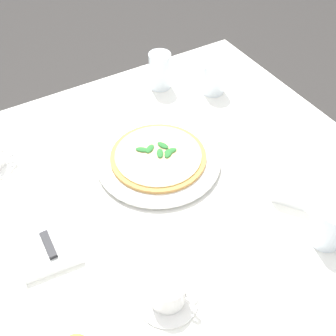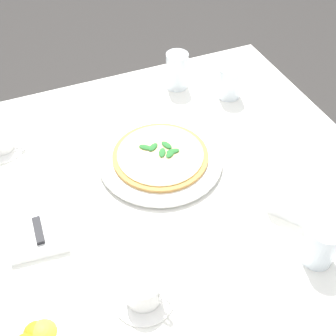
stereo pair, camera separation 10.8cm
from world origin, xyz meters
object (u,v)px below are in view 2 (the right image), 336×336
pizza (160,155)px  water_glass_left_edge (229,84)px  pizza_plate (160,159)px  napkin_folded (37,219)px  dinner_knife (35,214)px  menu_card (286,211)px  water_glass_right_edge (320,246)px  coffee_cup_near_right (0,141)px  water_glass_far_right (177,73)px  coffee_cup_far_left (144,291)px

pizza → water_glass_left_edge: 0.37m
pizza_plate → napkin_folded: (-0.07, 0.35, -0.00)m
dinner_knife → menu_card: (-0.23, -0.55, 0.01)m
water_glass_left_edge → napkin_folded: size_ratio=0.44×
water_glass_right_edge → napkin_folded: 0.65m
pizza → coffee_cup_near_right: bearing=60.6°
water_glass_right_edge → coffee_cup_near_right: bearing=43.3°
pizza → water_glass_far_right: size_ratio=2.17×
pizza_plate → pizza: 0.01m
water_glass_far_right → dinner_knife: size_ratio=0.61×
napkin_folded → dinner_knife: bearing=3.8°
pizza → water_glass_far_right: 0.36m
pizza_plate → napkin_folded: size_ratio=1.45×
pizza_plate → water_glass_left_edge: 0.37m
pizza_plate → dinner_knife: 0.36m
water_glass_left_edge → water_glass_right_edge: water_glass_right_edge is taller
pizza → water_glass_far_right: bearing=-30.6°
coffee_cup_near_right → menu_card: same height
water_glass_left_edge → napkin_folded: 0.72m
pizza_plate → water_glass_right_edge: size_ratio=3.23×
dinner_knife → menu_card: size_ratio=2.64×
water_glass_left_edge → napkin_folded: water_glass_left_edge is taller
pizza → dinner_knife: (-0.07, 0.35, -0.00)m
coffee_cup_far_left → dinner_knife: bearing=30.3°
coffee_cup_far_left → napkin_folded: coffee_cup_far_left is taller
water_glass_far_right → water_glass_left_edge: (-0.11, -0.13, -0.01)m
coffee_cup_far_left → napkin_folded: size_ratio=0.56×
coffee_cup_near_right → coffee_cup_far_left: bearing=-160.0°
water_glass_right_edge → water_glass_far_right: bearing=2.0°
pizza → coffee_cup_far_left: (-0.36, 0.18, 0.01)m
water_glass_left_edge → pizza_plate: bearing=122.0°
coffee_cup_far_left → water_glass_far_right: bearing=-28.6°
pizza_plate → coffee_cup_near_right: coffee_cup_near_right is taller
pizza → coffee_cup_far_left: coffee_cup_far_left is taller
coffee_cup_far_left → water_glass_left_edge: 0.74m
coffee_cup_far_left → dinner_knife: 0.33m
water_glass_left_edge → dinner_knife: water_glass_left_edge is taller
coffee_cup_near_right → water_glass_far_right: bearing=-81.5°
coffee_cup_near_right → menu_card: 0.79m
water_glass_right_edge → napkin_folded: water_glass_right_edge is taller
menu_card → water_glass_far_right: bearing=-35.3°
pizza_plate → coffee_cup_far_left: coffee_cup_far_left is taller
pizza_plate → water_glass_far_right: (0.31, -0.18, 0.04)m
coffee_cup_near_right → menu_card: (-0.52, -0.59, 0.00)m
pizza_plate → coffee_cup_near_right: 0.45m
water_glass_far_right → menu_card: (-0.60, -0.02, -0.02)m
pizza_plate → pizza: bearing=-35.8°
water_glass_left_edge → menu_card: size_ratio=1.37×
coffee_cup_far_left → napkin_folded: 0.33m
pizza → coffee_cup_far_left: size_ratio=1.99×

